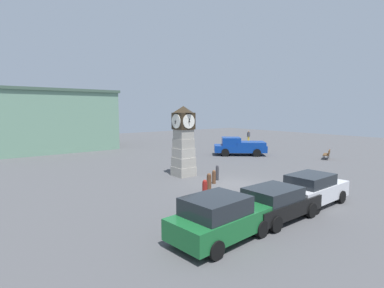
# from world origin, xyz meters

# --- Properties ---
(ground_plane) EXTENTS (85.89, 85.89, 0.00)m
(ground_plane) POSITION_xyz_m (0.00, 0.00, 0.00)
(ground_plane) COLOR #4C4C4F
(clock_tower) EXTENTS (1.61, 1.54, 4.97)m
(clock_tower) POSITION_xyz_m (-0.81, 3.93, 2.43)
(clock_tower) COLOR #9B968C
(clock_tower) RESTS_ON ground_plane
(bollard_near_tower) EXTENTS (0.29, 0.29, 0.90)m
(bollard_near_tower) POSITION_xyz_m (-2.86, -0.85, 0.46)
(bollard_near_tower) COLOR maroon
(bollard_near_tower) RESTS_ON ground_plane
(bollard_mid_row) EXTENTS (0.28, 0.28, 0.97)m
(bollard_mid_row) POSITION_xyz_m (-1.78, 0.04, 0.49)
(bollard_mid_row) COLOR brown
(bollard_mid_row) RESTS_ON ground_plane
(bollard_far_row) EXTENTS (0.24, 0.24, 0.88)m
(bollard_far_row) POSITION_xyz_m (-0.63, 0.89, 0.44)
(bollard_far_row) COLOR brown
(bollard_far_row) RESTS_ON ground_plane
(bollard_end_row) EXTENTS (0.21, 0.21, 1.02)m
(bollard_end_row) POSITION_xyz_m (0.17, 1.45, 0.52)
(bollard_end_row) COLOR #333338
(bollard_end_row) RESTS_ON ground_plane
(car_navy_sedan) EXTENTS (4.11, 2.25, 1.65)m
(car_navy_sedan) POSITION_xyz_m (-6.08, -5.47, 0.83)
(car_navy_sedan) COLOR #19602D
(car_navy_sedan) RESTS_ON ground_plane
(car_near_tower) EXTENTS (4.15, 2.00, 1.43)m
(car_near_tower) POSITION_xyz_m (-2.72, -5.40, 0.73)
(car_near_tower) COLOR black
(car_near_tower) RESTS_ON ground_plane
(car_by_building) EXTENTS (4.18, 1.97, 1.56)m
(car_by_building) POSITION_xyz_m (0.38, -5.28, 0.79)
(car_by_building) COLOR silver
(car_by_building) RESTS_ON ground_plane
(pickup_truck) EXTENTS (5.41, 5.05, 1.85)m
(pickup_truck) POSITION_xyz_m (9.63, 8.30, 0.93)
(pickup_truck) COLOR navy
(pickup_truck) RESTS_ON ground_plane
(bench) EXTENTS (1.68, 1.12, 0.90)m
(bench) POSITION_xyz_m (14.34, 1.35, 0.52)
(bench) COLOR brown
(bench) RESTS_ON ground_plane
(pedestrian_near_bench) EXTENTS (0.40, 0.24, 1.67)m
(pedestrian_near_bench) POSITION_xyz_m (19.90, 16.18, 0.95)
(pedestrian_near_bench) COLOR gold
(pedestrian_near_bench) RESTS_ON ground_plane
(warehouse_blue_far) EXTENTS (13.67, 12.43, 6.96)m
(warehouse_blue_far) POSITION_xyz_m (-4.86, 26.37, 3.49)
(warehouse_blue_far) COLOR gray
(warehouse_blue_far) RESTS_ON ground_plane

